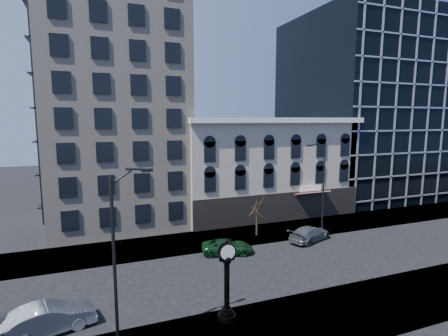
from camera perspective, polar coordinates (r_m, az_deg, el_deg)
name	(u,v)px	position (r m, az deg, el deg)	size (l,w,h in m)	color
ground	(218,275)	(29.03, -0.92, -17.11)	(160.00, 160.00, 0.00)	black
sidewalk_far	(191,242)	(36.06, -5.35, -11.91)	(160.00, 6.00, 0.12)	gray
sidewalk_near	(265,331)	(22.57, 6.74, -24.93)	(160.00, 6.00, 0.12)	gray
cream_tower	(113,58)	(44.27, -17.69, 16.72)	(15.90, 15.40, 42.50)	beige
victorian_row	(263,168)	(46.13, 6.36, 0.05)	(22.60, 11.19, 12.50)	#B9AC98
glass_office	(360,109)	(61.33, 21.31, 9.01)	(20.00, 20.15, 28.00)	black
street_clock	(227,284)	(22.29, 0.46, -18.37)	(1.15, 1.15, 5.06)	black
street_lamp_near	(126,211)	(18.96, -15.67, -6.76)	(2.54, 0.72, 9.88)	black
street_lamp_far	(319,165)	(38.39, 15.18, 0.54)	(2.54, 0.41, 9.82)	black
bare_tree_far	(257,204)	(36.90, 5.42, -5.86)	(2.62, 2.62, 4.50)	#312618
car_near_b	(48,319)	(24.23, -26.85, -21.12)	(1.81, 5.20, 1.71)	#A5A8AD
car_far_a	(227,247)	(32.96, 0.52, -12.74)	(2.15, 4.67, 1.30)	#143F1E
car_far_b	(310,234)	(37.23, 13.83, -10.35)	(2.10, 5.16, 1.50)	#595B60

